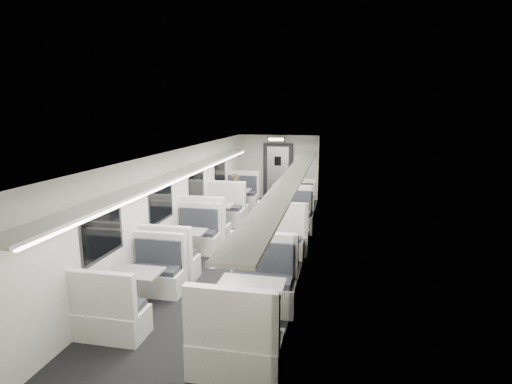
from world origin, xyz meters
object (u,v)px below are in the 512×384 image
at_px(booth_left_b, 216,218).
at_px(booth_left_c, 185,247).
at_px(booth_right_a, 298,206).
at_px(passenger, 236,198).
at_px(vestibule_door, 278,172).
at_px(booth_right_c, 277,252).
at_px(booth_left_d, 137,291).
at_px(booth_left_a, 235,202).
at_px(booth_right_b, 288,225).
at_px(exit_sign, 276,139).
at_px(booth_right_d, 251,310).

height_order(booth_left_b, booth_left_c, booth_left_b).
relative_size(booth_left_b, booth_right_a, 1.19).
xyz_separation_m(passenger, vestibule_door, (0.75, 3.43, 0.31)).
height_order(booth_right_c, passenger, passenger).
relative_size(booth_left_d, booth_right_a, 1.03).
relative_size(booth_left_d, vestibule_door, 0.97).
xyz_separation_m(booth_left_c, vestibule_door, (1.00, 6.90, 0.66)).
distance_m(booth_left_a, booth_left_d, 6.49).
xyz_separation_m(booth_left_d, passenger, (0.25, 5.63, 0.37)).
bearing_deg(booth_left_d, booth_right_b, 64.45).
height_order(booth_left_a, exit_sign, exit_sign).
height_order(booth_right_b, exit_sign, exit_sign).
distance_m(booth_left_c, booth_left_d, 2.16).
distance_m(booth_left_c, exit_sign, 6.76).
bearing_deg(booth_right_d, booth_right_a, 90.00).
bearing_deg(booth_right_d, booth_left_d, 170.44).
bearing_deg(booth_right_c, booth_left_b, 133.73).
bearing_deg(booth_left_d, booth_left_a, 90.00).
xyz_separation_m(booth_left_a, booth_right_b, (2.00, -2.31, 0.00)).
bearing_deg(exit_sign, booth_left_b, -103.48).
distance_m(booth_left_b, booth_right_d, 5.14).
bearing_deg(booth_left_c, booth_left_a, 90.00).
distance_m(booth_left_b, booth_right_a, 2.96).
bearing_deg(booth_right_b, booth_left_c, -134.70).
height_order(booth_left_b, exit_sign, exit_sign).
xyz_separation_m(booth_left_a, passenger, (0.25, -0.86, 0.32)).
bearing_deg(booth_right_d, exit_sign, 96.40).
distance_m(booth_right_a, passenger, 2.03).
bearing_deg(booth_right_a, booth_left_b, -132.45).
height_order(booth_right_a, booth_right_c, booth_right_c).
relative_size(booth_right_c, booth_right_d, 0.86).
bearing_deg(booth_right_b, booth_right_c, -90.00).
bearing_deg(vestibule_door, passenger, -102.33).
relative_size(booth_left_d, booth_right_b, 0.86).
relative_size(booth_left_b, exit_sign, 3.80).
relative_size(booth_right_c, passenger, 1.37).
distance_m(booth_left_d, booth_right_a, 6.89).
relative_size(booth_left_d, booth_right_d, 0.86).
relative_size(booth_right_a, passenger, 1.35).
relative_size(passenger, vestibule_door, 0.70).
height_order(booth_right_d, exit_sign, exit_sign).
xyz_separation_m(booth_left_d, booth_right_c, (2.00, 2.31, -0.00)).
bearing_deg(booth_right_d, booth_right_b, 90.00).
bearing_deg(booth_right_a, passenger, -151.24).
xyz_separation_m(booth_right_a, booth_right_d, (0.00, -6.93, 0.07)).
bearing_deg(booth_left_d, exit_sign, 83.35).
distance_m(booth_left_d, booth_right_b, 4.64).
bearing_deg(booth_left_b, booth_left_c, -90.00).
height_order(booth_right_c, exit_sign, exit_sign).
bearing_deg(booth_right_b, booth_right_d, -90.00).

